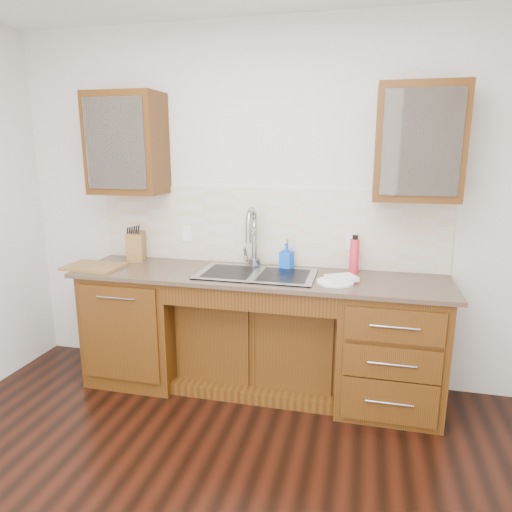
% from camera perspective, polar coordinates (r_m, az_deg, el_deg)
% --- Properties ---
extents(wall_back, '(4.00, 0.10, 2.70)m').
position_cam_1_polar(wall_back, '(3.55, 1.52, 6.16)').
color(wall_back, silver).
rests_on(wall_back, ground).
extents(base_cabinet_left, '(0.70, 0.62, 0.88)m').
position_cam_1_polar(base_cabinet_left, '(3.77, -14.18, -8.14)').
color(base_cabinet_left, '#593014').
rests_on(base_cabinet_left, ground).
extents(base_cabinet_center, '(1.20, 0.44, 0.70)m').
position_cam_1_polar(base_cabinet_center, '(3.57, 0.50, -10.53)').
color(base_cabinet_center, '#593014').
rests_on(base_cabinet_center, ground).
extents(base_cabinet_right, '(0.70, 0.62, 0.88)m').
position_cam_1_polar(base_cabinet_right, '(3.38, 16.33, -10.84)').
color(base_cabinet_right, '#593014').
rests_on(base_cabinet_right, ground).
extents(countertop, '(2.70, 0.65, 0.03)m').
position_cam_1_polar(countertop, '(3.29, 0.10, -2.53)').
color(countertop, '#84705B').
rests_on(countertop, base_cabinet_left).
extents(backsplash, '(2.70, 0.02, 0.59)m').
position_cam_1_polar(backsplash, '(3.52, 1.29, 3.70)').
color(backsplash, beige).
rests_on(backsplash, wall_back).
extents(sink, '(0.84, 0.46, 0.19)m').
position_cam_1_polar(sink, '(3.29, 0.04, -3.78)').
color(sink, '#9E9EA5').
rests_on(sink, countertop).
extents(faucet, '(0.04, 0.04, 0.40)m').
position_cam_1_polar(faucet, '(3.45, -0.20, 1.92)').
color(faucet, '#999993').
rests_on(faucet, countertop).
extents(filter_tap, '(0.02, 0.02, 0.24)m').
position_cam_1_polar(filter_tap, '(3.43, 3.90, 0.45)').
color(filter_tap, '#999993').
rests_on(filter_tap, countertop).
extents(upper_cabinet_left, '(0.55, 0.34, 0.75)m').
position_cam_1_polar(upper_cabinet_left, '(3.69, -15.82, 13.34)').
color(upper_cabinet_left, '#593014').
rests_on(upper_cabinet_left, wall_back).
extents(upper_cabinet_right, '(0.55, 0.34, 0.75)m').
position_cam_1_polar(upper_cabinet_right, '(3.24, 19.66, 13.14)').
color(upper_cabinet_right, '#593014').
rests_on(upper_cabinet_right, wall_back).
extents(outlet_left, '(0.08, 0.01, 0.12)m').
position_cam_1_polar(outlet_left, '(3.71, -8.63, 2.72)').
color(outlet_left, white).
rests_on(outlet_left, backsplash).
extents(outlet_right, '(0.08, 0.01, 0.12)m').
position_cam_1_polar(outlet_right, '(3.44, 11.88, 1.77)').
color(outlet_right, white).
rests_on(outlet_right, backsplash).
extents(soap_bottle, '(0.11, 0.11, 0.19)m').
position_cam_1_polar(soap_bottle, '(3.41, 3.84, -0.02)').
color(soap_bottle, blue).
rests_on(soap_bottle, countertop).
extents(water_bottle, '(0.07, 0.07, 0.25)m').
position_cam_1_polar(water_bottle, '(3.36, 12.18, -0.01)').
color(water_bottle, red).
rests_on(water_bottle, countertop).
extents(plate, '(0.33, 0.33, 0.01)m').
position_cam_1_polar(plate, '(3.12, 9.88, -3.20)').
color(plate, white).
rests_on(plate, countertop).
extents(dish_towel, '(0.24, 0.22, 0.03)m').
position_cam_1_polar(dish_towel, '(3.13, 10.63, -2.73)').
color(dish_towel, white).
rests_on(dish_towel, plate).
extents(knife_block, '(0.18, 0.23, 0.23)m').
position_cam_1_polar(knife_block, '(3.81, -14.73, 1.20)').
color(knife_block, brown).
rests_on(knife_block, countertop).
extents(cutting_board, '(0.43, 0.31, 0.02)m').
position_cam_1_polar(cutting_board, '(3.67, -19.62, -1.25)').
color(cutting_board, olive).
rests_on(cutting_board, countertop).
extents(cup_left_a, '(0.16, 0.16, 0.10)m').
position_cam_1_polar(cup_left_a, '(3.71, -16.40, 12.53)').
color(cup_left_a, white).
rests_on(cup_left_a, upper_cabinet_left).
extents(cup_left_b, '(0.12, 0.12, 0.09)m').
position_cam_1_polar(cup_left_b, '(3.62, -13.61, 12.59)').
color(cup_left_b, silver).
rests_on(cup_left_b, upper_cabinet_left).
extents(cup_right_a, '(0.16, 0.16, 0.10)m').
position_cam_1_polar(cup_right_a, '(3.24, 18.79, 12.33)').
color(cup_right_a, white).
rests_on(cup_right_a, upper_cabinet_right).
extents(cup_right_b, '(0.11, 0.11, 0.09)m').
position_cam_1_polar(cup_right_b, '(3.26, 21.67, 12.04)').
color(cup_right_b, silver).
rests_on(cup_right_b, upper_cabinet_right).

